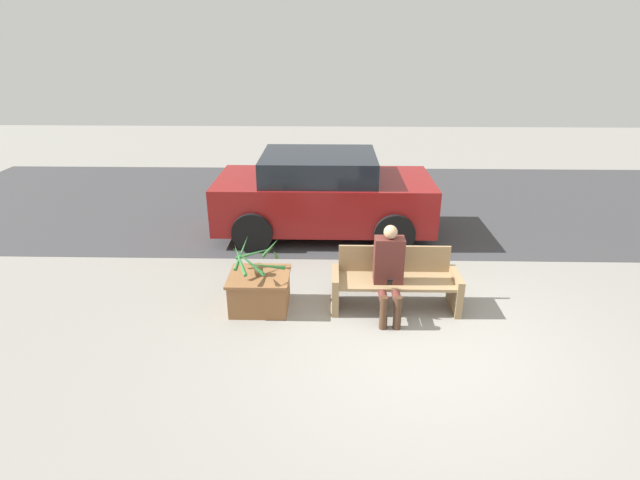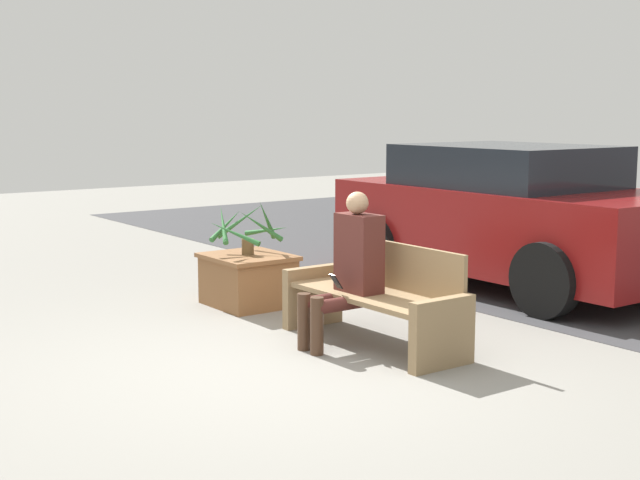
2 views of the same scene
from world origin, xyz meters
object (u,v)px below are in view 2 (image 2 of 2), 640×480
Objects in this scene: planter_box at (248,278)px; potted_plant at (246,229)px; bench at (377,298)px; parked_car at (511,216)px; person_seated at (350,265)px.

planter_box is 1.10× the size of potted_plant.
potted_plant is at bearing -176.81° from bench.
parked_car is (0.81, 2.78, 0.49)m from planter_box.
parked_car reaches higher than planter_box.
parked_car is at bearing 107.49° from person_seated.
planter_box is at bearing 45.05° from potted_plant.
person_seated reaches higher than potted_plant.
bench is 1.84m from planter_box.
parked_car reaches higher than bench.
planter_box is at bearing -106.25° from parked_car.
person_seated is 0.32× the size of parked_car.
parked_car is (-1.02, 2.69, 0.37)m from bench.
person_seated is 3.03m from parked_car.
potted_plant is at bearing -134.95° from planter_box.
parked_car is (-0.91, 2.88, 0.10)m from person_seated.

